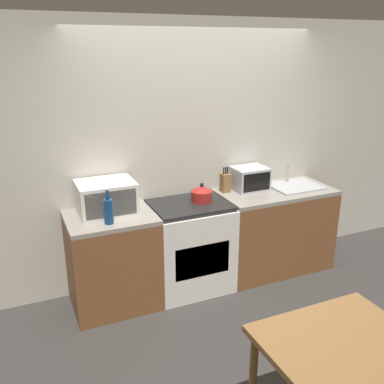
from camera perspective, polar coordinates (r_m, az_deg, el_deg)
The scene contains 12 objects.
ground_plane at distance 3.98m, azimuth 7.67°, elevation -17.23°, with size 16.00×16.00×0.00m, color #33302D.
wall_back at distance 4.37m, azimuth 0.50°, elevation 5.23°, with size 10.00×0.06×2.60m.
counter_left_run at distance 4.07m, azimuth -10.48°, elevation -8.99°, with size 0.78×0.62×0.90m.
counter_right_run at distance 4.73m, azimuth 10.81°, elevation -4.92°, with size 1.22×0.62×0.90m.
stove_range at distance 4.28m, azimuth -0.31°, elevation -7.22°, with size 0.76×0.62×0.90m.
kettle at distance 4.14m, azimuth 1.31°, elevation -0.21°, with size 0.21×0.21×0.19m.
microwave at distance 3.91m, azimuth -11.38°, elevation -0.71°, with size 0.51×0.40×0.29m.
bottle at distance 3.68m, azimuth -11.08°, elevation -2.49°, with size 0.08×0.08×0.30m.
knife_block at distance 4.41m, azimuth 4.45°, elevation 1.28°, with size 0.09×0.09×0.26m.
toaster_oven at distance 4.51m, azimuth 7.69°, elevation 1.81°, with size 0.36×0.30×0.24m.
sink_basin at distance 4.71m, azimuth 13.57°, elevation 0.82°, with size 0.52×0.41×0.24m.
dining_table at distance 2.76m, azimuth 19.78°, elevation -20.18°, with size 0.90×0.80×0.74m.
Camera 1 is at (-1.74, -2.70, 2.34)m, focal length 40.00 mm.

